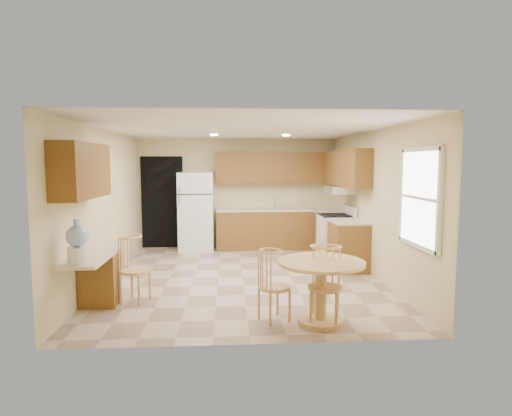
{
  "coord_description": "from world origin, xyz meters",
  "views": [
    {
      "loc": [
        -0.23,
        -7.17,
        1.95
      ],
      "look_at": [
        0.25,
        0.3,
        1.16
      ],
      "focal_mm": 30.0,
      "sensor_mm": 36.0,
      "label": 1
    }
  ],
  "objects": [
    {
      "name": "wall_front",
      "position": [
        0.0,
        -2.75,
        1.25
      ],
      "size": [
        4.5,
        0.02,
        2.5
      ],
      "primitive_type": "cube",
      "color": "beige",
      "rests_on": "floor"
    },
    {
      "name": "stove",
      "position": [
        1.92,
        1.18,
        0.47
      ],
      "size": [
        0.65,
        0.76,
        1.09
      ],
      "color": "white",
      "rests_on": "floor"
    },
    {
      "name": "base_cab_right_a",
      "position": [
        1.95,
        1.85,
        0.43
      ],
      "size": [
        0.6,
        0.59,
        0.87
      ],
      "primitive_type": "cube",
      "color": "brown",
      "rests_on": "floor"
    },
    {
      "name": "can_light_b",
      "position": [
        0.9,
        1.2,
        2.48
      ],
      "size": [
        0.14,
        0.14,
        0.02
      ],
      "primitive_type": "cylinder",
      "color": "white",
      "rests_on": "ceiling"
    },
    {
      "name": "wall_back",
      "position": [
        0.0,
        2.75,
        1.25
      ],
      "size": [
        4.5,
        0.02,
        2.5
      ],
      "primitive_type": "cube",
      "color": "beige",
      "rests_on": "floor"
    },
    {
      "name": "doorway",
      "position": [
        -1.75,
        2.73,
        1.05
      ],
      "size": [
        0.9,
        0.02,
        2.1
      ],
      "primitive_type": "cube",
      "color": "black",
      "rests_on": "floor"
    },
    {
      "name": "counter_right_a",
      "position": [
        1.95,
        1.85,
        0.89
      ],
      "size": [
        0.63,
        0.59,
        0.04
      ],
      "primitive_type": "cube",
      "color": "beige",
      "rests_on": "base_cab_right_a"
    },
    {
      "name": "sink",
      "position": [
        0.85,
        2.45,
        0.91
      ],
      "size": [
        0.78,
        0.44,
        0.01
      ],
      "primitive_type": "cube",
      "color": "silver",
      "rests_on": "counter_back"
    },
    {
      "name": "upper_cab_back",
      "position": [
        0.88,
        2.58,
        1.85
      ],
      "size": [
        2.75,
        0.33,
        0.7
      ],
      "primitive_type": "cube",
      "color": "brown",
      "rests_on": "wall_back"
    },
    {
      "name": "upper_cab_left",
      "position": [
        -2.08,
        -1.6,
        1.85
      ],
      "size": [
        0.33,
        1.4,
        0.7
      ],
      "primitive_type": "cube",
      "color": "brown",
      "rests_on": "wall_left"
    },
    {
      "name": "base_cab_right_b",
      "position": [
        1.95,
        0.4,
        0.43
      ],
      "size": [
        0.6,
        0.8,
        0.87
      ],
      "primitive_type": "cube",
      "color": "brown",
      "rests_on": "floor"
    },
    {
      "name": "ceiling",
      "position": [
        0.0,
        0.0,
        2.5
      ],
      "size": [
        4.5,
        5.5,
        0.02
      ],
      "primitive_type": "cube",
      "color": "white",
      "rests_on": "wall_back"
    },
    {
      "name": "refrigerator",
      "position": [
        -0.95,
        2.4,
        0.87
      ],
      "size": [
        0.77,
        0.75,
        1.74
      ],
      "color": "white",
      "rests_on": "floor"
    },
    {
      "name": "window",
      "position": [
        2.23,
        -1.85,
        1.5
      ],
      "size": [
        0.06,
        1.12,
        1.3
      ],
      "color": "white",
      "rests_on": "wall_right"
    },
    {
      "name": "floor",
      "position": [
        0.0,
        0.0,
        0.0
      ],
      "size": [
        5.5,
        5.5,
        0.0
      ],
      "primitive_type": "plane",
      "color": "tan",
      "rests_on": "ground"
    },
    {
      "name": "wall_left",
      "position": [
        -2.25,
        0.0,
        1.25
      ],
      "size": [
        0.02,
        5.5,
        2.5
      ],
      "primitive_type": "cube",
      "color": "beige",
      "rests_on": "floor"
    },
    {
      "name": "counter_right_b",
      "position": [
        1.95,
        0.4,
        0.89
      ],
      "size": [
        0.63,
        0.8,
        0.04
      ],
      "primitive_type": "cube",
      "color": "beige",
      "rests_on": "base_cab_right_b"
    },
    {
      "name": "base_cab_back",
      "position": [
        0.88,
        2.45,
        0.43
      ],
      "size": [
        2.75,
        0.6,
        0.87
      ],
      "primitive_type": "cube",
      "color": "brown",
      "rests_on": "floor"
    },
    {
      "name": "counter_back",
      "position": [
        0.88,
        2.45,
        0.89
      ],
      "size": [
        2.75,
        0.63,
        0.04
      ],
      "primitive_type": "cube",
      "color": "beige",
      "rests_on": "base_cab_back"
    },
    {
      "name": "dining_table",
      "position": [
        0.88,
        -2.2,
        0.51
      ],
      "size": [
        1.05,
        1.05,
        0.78
      ],
      "rotation": [
        0.0,
        0.0,
        0.31
      ],
      "color": "#DEAF6F",
      "rests_on": "floor"
    },
    {
      "name": "wall_right",
      "position": [
        2.25,
        0.0,
        1.25
      ],
      "size": [
        0.02,
        5.5,
        2.5
      ],
      "primitive_type": "cube",
      "color": "beige",
      "rests_on": "floor"
    },
    {
      "name": "can_light_a",
      "position": [
        -0.5,
        1.2,
        2.48
      ],
      "size": [
        0.14,
        0.14,
        0.02
      ],
      "primitive_type": "cylinder",
      "color": "white",
      "rests_on": "ceiling"
    },
    {
      "name": "chair_table_b",
      "position": [
        0.93,
        -2.29,
        0.57
      ],
      "size": [
        0.42,
        0.45,
        0.94
      ],
      "rotation": [
        0.0,
        0.0,
        2.83
      ],
      "color": "#DEAF6F",
      "rests_on": "floor"
    },
    {
      "name": "upper_cab_right",
      "position": [
        2.08,
        1.21,
        1.85
      ],
      "size": [
        0.33,
        2.42,
        0.7
      ],
      "primitive_type": "cube",
      "color": "brown",
      "rests_on": "wall_right"
    },
    {
      "name": "range_hood",
      "position": [
        2.0,
        1.18,
        1.42
      ],
      "size": [
        0.5,
        0.76,
        0.14
      ],
      "primitive_type": "cube",
      "color": "silver",
      "rests_on": "upper_cab_right"
    },
    {
      "name": "desk_top",
      "position": [
        -2.0,
        -1.7,
        0.75
      ],
      "size": [
        0.5,
        1.2,
        0.04
      ],
      "primitive_type": "cube",
      "color": "beige",
      "rests_on": "desk_pedestal"
    },
    {
      "name": "chair_table_a",
      "position": [
        0.33,
        -2.13,
        0.54
      ],
      "size": [
        0.39,
        0.5,
        0.88
      ],
      "rotation": [
        0.0,
        0.0,
        -1.12
      ],
      "color": "#DEAF6F",
      "rests_on": "floor"
    },
    {
      "name": "desk_pedestal",
      "position": [
        -2.0,
        -1.32,
        0.36
      ],
      "size": [
        0.48,
        0.42,
        0.72
      ],
      "primitive_type": "cube",
      "color": "brown",
      "rests_on": "floor"
    },
    {
      "name": "chair_desk",
      "position": [
        -1.55,
        -1.29,
        0.56
      ],
      "size": [
        0.41,
        0.53,
        0.92
      ],
      "rotation": [
        0.0,
        0.0,
        -1.91
      ],
      "color": "#DEAF6F",
      "rests_on": "floor"
    },
    {
      "name": "water_crock",
      "position": [
        -2.0,
        -2.12,
        1.01
      ],
      "size": [
        0.25,
        0.25,
        0.53
      ],
      "color": "white",
      "rests_on": "desk_top"
    }
  ]
}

